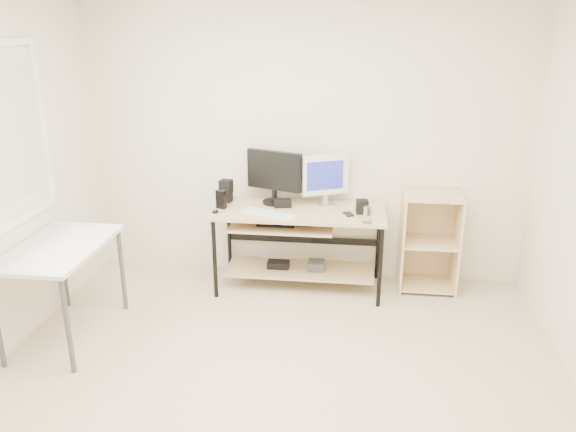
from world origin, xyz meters
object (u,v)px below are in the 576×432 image
(side_table, at_px, (60,256))
(audio_controller, at_px, (221,199))
(black_monitor, at_px, (274,174))
(shelf_unit, at_px, (428,240))
(white_imac, at_px, (325,176))
(desk, at_px, (297,232))

(side_table, relative_size, audio_controller, 6.06)
(black_monitor, relative_size, audio_controller, 3.10)
(shelf_unit, xyz_separation_m, audio_controller, (-1.84, -0.21, 0.38))
(side_table, height_order, audio_controller, audio_controller)
(shelf_unit, bearing_deg, audio_controller, -173.44)
(black_monitor, bearing_deg, side_table, -120.03)
(white_imac, bearing_deg, shelf_unit, -24.57)
(desk, bearing_deg, side_table, -147.35)
(black_monitor, xyz_separation_m, white_imac, (0.45, 0.01, -0.01))
(black_monitor, bearing_deg, shelf_unit, 20.38)
(desk, relative_size, audio_controller, 9.08)
(desk, xyz_separation_m, black_monitor, (-0.22, 0.15, 0.49))
(white_imac, bearing_deg, side_table, -171.65)
(shelf_unit, xyz_separation_m, white_imac, (-0.94, 0.00, 0.56))
(side_table, bearing_deg, black_monitor, 40.11)
(side_table, height_order, white_imac, white_imac)
(desk, distance_m, audio_controller, 0.73)
(shelf_unit, bearing_deg, black_monitor, -179.49)
(black_monitor, height_order, white_imac, black_monitor)
(audio_controller, bearing_deg, white_imac, 30.44)
(black_monitor, height_order, audio_controller, black_monitor)
(audio_controller, bearing_deg, side_table, -117.27)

